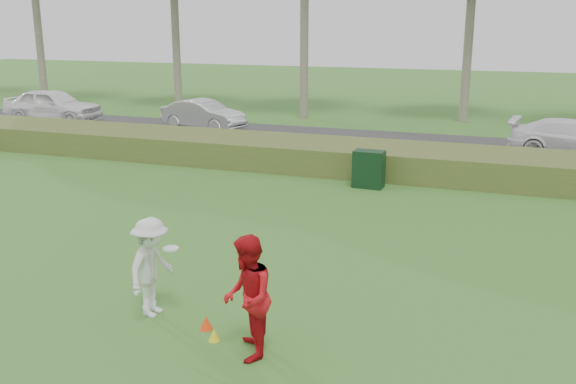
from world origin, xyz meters
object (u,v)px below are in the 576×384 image
at_px(cone_orange, 206,323).
at_px(car_left, 53,105).
at_px(player_white, 151,267).
at_px(cone_yellow, 214,335).
at_px(player_red, 247,298).
at_px(utility_cabinet, 369,169).
at_px(car_right, 575,139).
at_px(car_mid, 203,114).

bearing_deg(cone_orange, car_left, 134.95).
height_order(player_white, cone_yellow, player_white).
relative_size(player_red, utility_cabinet, 1.68).
xyz_separation_m(player_white, car_right, (7.73, 16.74, -0.14)).
bearing_deg(utility_cabinet, cone_orange, -90.35).
relative_size(player_red, cone_yellow, 9.40).
xyz_separation_m(cone_yellow, car_mid, (-9.52, 18.21, 0.63)).
bearing_deg(car_right, cone_yellow, 166.21).
height_order(player_red, car_right, player_red).
relative_size(utility_cabinet, car_right, 0.24).
xyz_separation_m(player_red, utility_cabinet, (-0.60, 10.69, -0.39)).
relative_size(cone_orange, car_mid, 0.06).
bearing_deg(cone_yellow, player_red, -19.38).
bearing_deg(player_red, player_white, -132.01).
xyz_separation_m(utility_cabinet, car_right, (6.20, 6.81, 0.17)).
distance_m(utility_cabinet, car_right, 9.21).
height_order(car_mid, car_right, car_right).
relative_size(cone_orange, cone_yellow, 1.15).
height_order(player_white, car_right, player_white).
height_order(player_white, player_red, player_red).
bearing_deg(car_mid, car_left, 106.54).
height_order(player_white, car_mid, player_white).
bearing_deg(cone_orange, car_right, 68.70).
xyz_separation_m(cone_yellow, utility_cabinet, (0.11, 10.44, 0.47)).
xyz_separation_m(cone_orange, cone_yellow, (0.30, -0.31, -0.02)).
relative_size(cone_yellow, car_right, 0.04).
distance_m(player_white, cone_yellow, 1.70).
distance_m(player_white, utility_cabinet, 10.05).
height_order(cone_orange, utility_cabinet, utility_cabinet).
bearing_deg(cone_yellow, car_mid, 117.61).
distance_m(cone_orange, car_left, 24.33).
xyz_separation_m(player_red, car_mid, (-10.23, 18.46, -0.23)).
bearing_deg(player_white, cone_yellow, -108.80).
bearing_deg(utility_cabinet, player_white, -96.80).
bearing_deg(player_red, utility_cabinet, 160.91).
height_order(cone_orange, car_left, car_left).
distance_m(cone_yellow, utility_cabinet, 10.45).
xyz_separation_m(car_left, car_right, (23.78, -0.27, -0.15)).
distance_m(utility_cabinet, car_left, 18.96).
height_order(player_white, cone_orange, player_white).
bearing_deg(cone_orange, player_red, -29.22).
bearing_deg(player_red, car_right, 139.96).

